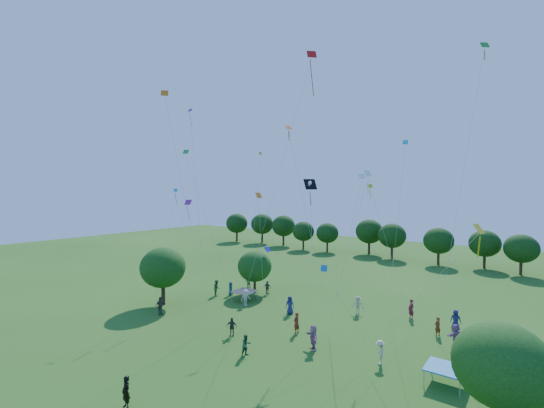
{
  "coord_description": "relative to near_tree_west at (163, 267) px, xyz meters",
  "views": [
    {
      "loc": [
        17.51,
        -9.64,
        12.03
      ],
      "look_at": [
        0.0,
        14.0,
        11.0
      ],
      "focal_mm": 24.0,
      "sensor_mm": 36.0,
      "label": 1
    }
  ],
  "objects": [
    {
      "name": "near_tree_west",
      "position": [
        0.0,
        0.0,
        0.0
      ],
      "size": [
        4.73,
        4.73,
        6.12
      ],
      "color": "#422B19",
      "rests_on": "ground"
    },
    {
      "name": "near_tree_north",
      "position": [
        4.95,
        9.26,
        -0.8
      ],
      "size": [
        4.03,
        4.03,
        4.99
      ],
      "color": "#422B19",
      "rests_on": "ground"
    },
    {
      "name": "near_tree_east",
      "position": [
        30.63,
        -3.35,
        -0.3
      ],
      "size": [
        4.48,
        4.48,
        5.7
      ],
      "color": "#422B19",
      "rests_on": "ground"
    },
    {
      "name": "treeline",
      "position": [
        12.72,
        41.31,
        0.12
      ],
      "size": [
        88.01,
        8.77,
        6.77
      ],
      "color": "#422B19",
      "rests_on": "ground"
    },
    {
      "name": "tent_red_stripe",
      "position": [
        6.01,
        6.19,
        -2.94
      ],
      "size": [
        2.2,
        2.2,
        1.1
      ],
      "color": "red",
      "rests_on": "ground"
    },
    {
      "name": "tent_blue",
      "position": [
        27.4,
        0.47,
        -2.94
      ],
      "size": [
        2.2,
        2.2,
        1.1
      ],
      "color": "#1C78B8",
      "rests_on": "ground"
    },
    {
      "name": "man_in_black",
      "position": [
        13.68,
        -12.7,
        -3.09
      ],
      "size": [
        0.71,
        0.51,
        1.77
      ],
      "primitive_type": "imported",
      "rotation": [
        0.0,
        0.0,
        -0.13
      ],
      "color": "black",
      "rests_on": "ground"
    },
    {
      "name": "crowd_person_0",
      "position": [
        12.42,
        5.58,
        -3.09
      ],
      "size": [
        0.97,
        0.69,
        1.77
      ],
      "primitive_type": "imported",
      "rotation": [
        0.0,
        0.0,
        0.28
      ],
      "color": "navy",
      "rests_on": "ground"
    },
    {
      "name": "crowd_person_1",
      "position": [
        22.37,
        11.21,
        -3.04
      ],
      "size": [
        0.82,
        0.78,
        1.86
      ],
      "primitive_type": "imported",
      "rotation": [
        0.0,
        0.0,
        5.63
      ],
      "color": "maroon",
      "rests_on": "ground"
    },
    {
      "name": "crowd_person_2",
      "position": [
        2.16,
        5.78,
        -3.07
      ],
      "size": [
        0.97,
        0.99,
        1.82
      ],
      "primitive_type": "imported",
      "rotation": [
        0.0,
        0.0,
        2.33
      ],
      "color": "#29612C",
      "rests_on": "ground"
    },
    {
      "name": "crowd_person_3",
      "position": [
        23.21,
        0.7,
        -3.14
      ],
      "size": [
        0.86,
        1.2,
        1.67
      ],
      "primitive_type": "imported",
      "rotation": [
        0.0,
        0.0,
        5.1
      ],
      "color": "beige",
      "rests_on": "ground"
    },
    {
      "name": "crowd_person_4",
      "position": [
        6.53,
        9.68,
        -3.19
      ],
      "size": [
        0.97,
        0.56,
        1.57
      ],
      "primitive_type": "imported",
      "rotation": [
        0.0,
        0.0,
        3.3
      ],
      "color": "#443B36",
      "rests_on": "ground"
    },
    {
      "name": "crowd_person_5",
      "position": [
        26.86,
        7.06,
        -3.11
      ],
      "size": [
        1.07,
        1.71,
        1.72
      ],
      "primitive_type": "imported",
      "rotation": [
        0.0,
        0.0,
        4.38
      ],
      "color": "#A05DA0",
      "rests_on": "ground"
    },
    {
      "name": "crowd_person_6",
      "position": [
        26.27,
        10.68,
        -3.09
      ],
      "size": [
        0.92,
        0.56,
        1.77
      ],
      "primitive_type": "imported",
      "rotation": [
        0.0,
        0.0,
        3.25
      ],
      "color": "navy",
      "rests_on": "ground"
    },
    {
      "name": "crowd_person_7",
      "position": [
        25.3,
        8.35,
        -3.17
      ],
      "size": [
        0.64,
        0.71,
        1.6
      ],
      "primitive_type": "imported",
      "rotation": [
        0.0,
        0.0,
        4.17
      ],
      "color": "maroon",
      "rests_on": "ground"
    },
    {
      "name": "crowd_person_8",
      "position": [
        14.88,
        -3.87,
        -3.19
      ],
      "size": [
        0.59,
        0.85,
        1.57
      ],
      "primitive_type": "imported",
      "rotation": [
        0.0,
        0.0,
        1.33
      ],
      "color": "#245631",
      "rests_on": "ground"
    },
    {
      "name": "crowd_person_9",
      "position": [
        7.27,
        4.93,
        -3.11
      ],
      "size": [
        0.91,
        1.24,
        1.73
      ],
      "primitive_type": "imported",
      "rotation": [
        0.0,
        0.0,
        1.16
      ],
      "color": "beige",
      "rests_on": "ground"
    },
    {
      "name": "crowd_person_10",
      "position": [
        11.56,
        -1.85,
        -3.2
      ],
      "size": [
        1.0,
        0.76,
        1.56
      ],
      "primitive_type": "imported",
      "rotation": [
        0.0,
        0.0,
        0.44
      ],
      "color": "#3C3730",
      "rests_on": "ground"
    },
    {
      "name": "crowd_person_11",
      "position": [
        18.32,
        -0.09,
        -3.03
      ],
      "size": [
        1.78,
        1.58,
        1.89
      ],
      "primitive_type": "imported",
      "rotation": [
        0.0,
        0.0,
        5.62
      ],
      "color": "#A15E8D",
      "rests_on": "ground"
    },
    {
      "name": "crowd_person_12",
      "position": [
        3.33,
        6.85,
        -3.2
      ],
      "size": [
        0.81,
        0.85,
        1.55
      ],
      "primitive_type": "imported",
      "rotation": [
        0.0,
        0.0,
        5.42
      ],
      "color": "navy",
      "rests_on": "ground"
    },
    {
      "name": "crowd_person_13",
      "position": [
        15.54,
        1.89,
        -3.09
      ],
      "size": [
        0.51,
        0.71,
        1.76
      ],
      "primitive_type": "imported",
      "rotation": [
        0.0,
        0.0,
        4.58
      ],
      "color": "maroon",
      "rests_on": "ground"
    },
    {
      "name": "crowd_person_14",
      "position": [
        2.75,
        10.56,
        -3.14
      ],
      "size": [
        0.61,
        0.9,
        1.68
      ],
      "primitive_type": "imported",
      "rotation": [
        0.0,
        0.0,
        4.5
      ],
      "color": "#2A6332",
      "rests_on": "ground"
    },
    {
      "name": "crowd_person_15",
      "position": [
        17.78,
        9.51,
        -3.08
      ],
      "size": [
        1.27,
        0.92,
        1.78
      ],
      "primitive_type": "imported",
      "rotation": [
        0.0,
        0.0,
        0.38
      ],
      "color": "#B7A993",
      "rests_on": "ground"
    },
    {
      "name": "crowd_person_16",
      "position": [
        2.4,
        -2.16,
        -3.1
      ],
      "size": [
        0.51,
        1.05,
        1.76
      ],
      "primitive_type": "imported",
      "rotation": [
        0.0,
        0.0,
        1.61
      ],
      "color": "#453937",
      "rests_on": "ground"
    },
    {
      "name": "pirate_kite",
      "position": [
        15.52,
        4.12,
        8.41
      ],
      "size": [
        5.21,
        7.74,
        11.84
      ],
      "color": "black"
    },
    {
      "name": "red_high_kite",
      "position": [
        15.29,
        2.77,
        15.83
      ],
      "size": [
        5.98,
        3.38,
        22.67
      ],
      "color": "red"
    },
    {
      "name": "small_kite_0",
      "position": [
        10.0,
        3.83,
        6.1
      ],
      "size": [
        0.42,
        1.1,
        10.61
      ],
      "color": "#CF550C"
    },
    {
      "name": "small_kite_1",
      "position": [
        1.94,
        13.51,
        8.31
      ],
      "size": [
        2.9,
        5.78,
        16.09
      ],
      "color": "orange"
    },
    {
      "name": "small_kite_2",
      "position": [
        20.57,
        7.29,
        5.95
      ],
      "size": [
        3.5,
        1.34,
        11.37
      ],
      "color": "#B6CC12"
    },
    {
      "name": "small_kite_3",
      "position": [
        -0.18,
        4.53,
        9.62
      ],
      "size": [
        3.13,
        4.16,
        15.5
      ],
      "color": "green"
    },
    {
      "name": "small_kite_4",
      "position": [
        6.06,
        10.08,
        0.97
      ],
      "size": [
        3.03,
        0.74,
        4.19
      ],
      "color": "#1314C3"
    },
    {
      "name": "small_kite_5",
      "position": [
        7.34,
        -1.98,
        9.94
      ],
      "size": [
        2.43,
        0.44,
        18.11
      ],
      "color": "#841689"
    },
    {
      "name": "small_kite_6",
      "position": [
        19.01,
        6.14,
        7.13
      ],
      "size": [
        1.88,
        2.83,
        12.27
      ],
      "color": "white"
    },
    {
      "name": "small_kite_7",
      "position": [
        21.05,
        12.09,
        8.9
      ],
      "size": [
        1.16,
        1.7,
        15.73
      ],
      "color": "#0DB8CF"
    },
    {
      "name": "small_kite_8",
      "position": [
        15.61,
        2.05,
        9.27
      ],
      "size": [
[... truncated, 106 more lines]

